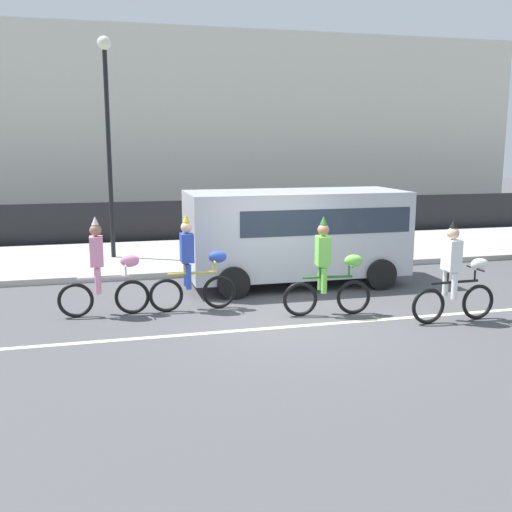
# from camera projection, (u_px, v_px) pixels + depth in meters

# --- Properties ---
(ground_plane) EXTENTS (80.00, 80.00, 0.00)m
(ground_plane) POSITION_uv_depth(u_px,v_px,m) (294.00, 318.00, 11.30)
(ground_plane) COLOR #4C4C4F
(road_centre_line) EXTENTS (36.00, 0.14, 0.01)m
(road_centre_line) POSITION_uv_depth(u_px,v_px,m) (302.00, 326.00, 10.82)
(road_centre_line) COLOR beige
(road_centre_line) RESTS_ON ground
(sidewalk_curb) EXTENTS (60.00, 5.00, 0.15)m
(sidewalk_curb) POSITION_uv_depth(u_px,v_px,m) (225.00, 254.00, 17.47)
(sidewalk_curb) COLOR #ADAAA3
(sidewalk_curb) RESTS_ON ground
(fence_line) EXTENTS (40.00, 0.08, 1.40)m
(fence_line) POSITION_uv_depth(u_px,v_px,m) (208.00, 221.00, 20.12)
(fence_line) COLOR black
(fence_line) RESTS_ON ground
(building_backdrop) EXTENTS (28.00, 8.00, 7.78)m
(building_backdrop) POSITION_uv_depth(u_px,v_px,m) (191.00, 130.00, 27.90)
(building_backdrop) COLOR beige
(building_backdrop) RESTS_ON ground
(parade_cyclist_pink) EXTENTS (1.72, 0.50, 1.92)m
(parade_cyclist_pink) POSITION_uv_depth(u_px,v_px,m) (104.00, 273.00, 11.32)
(parade_cyclist_pink) COLOR black
(parade_cyclist_pink) RESTS_ON ground
(parade_cyclist_cobalt) EXTENTS (1.72, 0.50, 1.92)m
(parade_cyclist_cobalt) POSITION_uv_depth(u_px,v_px,m) (193.00, 269.00, 11.70)
(parade_cyclist_cobalt) COLOR black
(parade_cyclist_cobalt) RESTS_ON ground
(parade_cyclist_lime) EXTENTS (1.72, 0.50, 1.92)m
(parade_cyclist_lime) POSITION_uv_depth(u_px,v_px,m) (328.00, 272.00, 11.36)
(parade_cyclist_lime) COLOR black
(parade_cyclist_lime) RESTS_ON ground
(parade_cyclist_zebra) EXTENTS (1.72, 0.50, 1.92)m
(parade_cyclist_zebra) POSITION_uv_depth(u_px,v_px,m) (456.00, 277.00, 10.94)
(parade_cyclist_zebra) COLOR black
(parade_cyclist_zebra) RESTS_ON ground
(parked_van_silver) EXTENTS (5.00, 2.22, 2.18)m
(parked_van_silver) POSITION_uv_depth(u_px,v_px,m) (299.00, 230.00, 13.87)
(parked_van_silver) COLOR silver
(parked_van_silver) RESTS_ON ground
(street_lamp_post) EXTENTS (0.36, 0.36, 5.86)m
(street_lamp_post) POSITION_uv_depth(u_px,v_px,m) (107.00, 115.00, 15.92)
(street_lamp_post) COLOR black
(street_lamp_post) RESTS_ON sidewalk_curb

